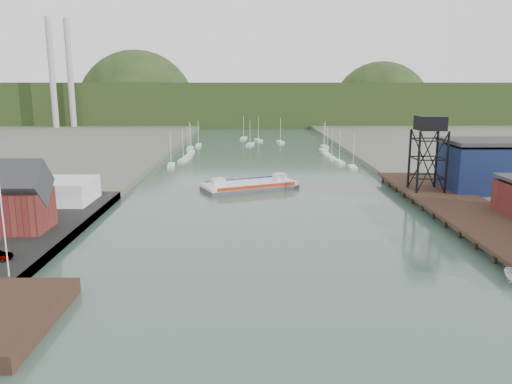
{
  "coord_description": "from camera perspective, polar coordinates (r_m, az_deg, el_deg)",
  "views": [
    {
      "loc": [
        -3.5,
        -47.97,
        24.54
      ],
      "look_at": [
        -2.19,
        47.69,
        4.0
      ],
      "focal_mm": 35.0,
      "sensor_mm": 36.0,
      "label": 1
    }
  ],
  "objects": [
    {
      "name": "harbor_building",
      "position": [
        88.9,
        -26.43,
        -1.15
      ],
      "size": [
        12.2,
        8.2,
        8.9
      ],
      "color": "#4F1617",
      "rests_on": "west_quay"
    },
    {
      "name": "ground",
      "position": [
        54.0,
        3.12,
        -14.93
      ],
      "size": [
        600.0,
        600.0,
        0.0
      ],
      "primitive_type": "plane",
      "color": "#2E483E",
      "rests_on": "ground"
    },
    {
      "name": "flagpole",
      "position": [
        67.22,
        -26.85,
        -3.82
      ],
      "size": [
        0.16,
        0.16,
        12.0
      ],
      "primitive_type": "cylinder",
      "color": "silver",
      "rests_on": "west_quay"
    },
    {
      "name": "marina_sailboats",
      "position": [
        188.04,
        0.32,
        4.73
      ],
      "size": [
        57.71,
        92.65,
        0.9
      ],
      "color": "silver",
      "rests_on": "ground"
    },
    {
      "name": "east_pier",
      "position": [
        103.91,
        22.19,
        -1.38
      ],
      "size": [
        14.0,
        70.0,
        2.45
      ],
      "color": "black",
      "rests_on": "ground"
    },
    {
      "name": "white_shed",
      "position": [
        108.02,
        -22.79,
        0.12
      ],
      "size": [
        18.0,
        12.0,
        4.5
      ],
      "primitive_type": "cube",
      "color": "silver",
      "rests_on": "west_quay"
    },
    {
      "name": "blue_shed",
      "position": [
        121.76,
        25.32,
        2.7
      ],
      "size": [
        20.5,
        14.5,
        11.3
      ],
      "color": "#0B1634",
      "rests_on": "east_land"
    },
    {
      "name": "smokestacks",
      "position": [
        298.67,
        -21.37,
        12.36
      ],
      "size": [
        11.2,
        8.2,
        60.0
      ],
      "color": "#A9A9A4",
      "rests_on": "ground"
    },
    {
      "name": "lift_tower",
      "position": [
        113.1,
        19.27,
        6.94
      ],
      "size": [
        6.5,
        6.5,
        16.0
      ],
      "color": "black",
      "rests_on": "east_pier"
    },
    {
      "name": "distant_hills",
      "position": [
        349.61,
        -0.87,
        9.8
      ],
      "size": [
        500.0,
        120.0,
        80.0
      ],
      "color": "#1C3015",
      "rests_on": "ground"
    },
    {
      "name": "west_stage",
      "position": [
        59.25,
        -26.91,
        -12.79
      ],
      "size": [
        10.0,
        18.0,
        1.8
      ],
      "primitive_type": "cube",
      "color": "black",
      "rests_on": "ground"
    },
    {
      "name": "chain_ferry",
      "position": [
        120.01,
        -0.72,
        0.77
      ],
      "size": [
        24.12,
        17.2,
        3.23
      ],
      "rotation": [
        0.0,
        0.0,
        0.41
      ],
      "color": "#464749",
      "rests_on": "ground"
    }
  ]
}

